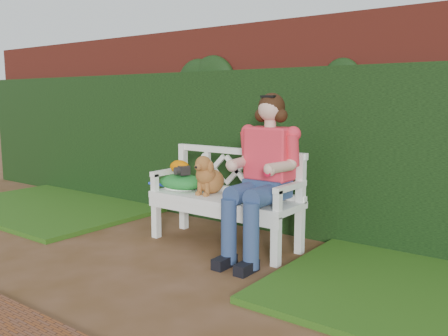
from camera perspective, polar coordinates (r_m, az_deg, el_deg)
The scene contains 11 objects.
ground at distance 4.16m, azimuth -11.03°, elevation -11.48°, with size 60.00×60.00×0.00m, color #492E14.
brick_wall at distance 5.37m, azimuth 3.83°, elevation 5.17°, with size 10.00×0.30×2.20m, color maroon.
ivy_hedge at distance 5.21m, azimuth 2.49°, elevation 2.33°, with size 10.00×0.18×1.70m, color #1D3D14.
grass_left at distance 6.52m, azimuth -19.45°, elevation -4.27°, with size 2.60×2.00×0.05m, color #244B14.
garden_bench at distance 4.56m, azimuth 0.00°, elevation -6.35°, with size 1.58×0.60×0.48m, color white, non-canonical shape.
seated_woman at distance 4.18m, azimuth 5.13°, elevation -0.98°, with size 0.61×0.81×1.45m, color #CD3052, non-canonical shape.
dog at distance 4.58m, azimuth -1.77°, elevation -0.76°, with size 0.26×0.35×0.39m, color #A15624, non-canonical shape.
tennis_racket at distance 4.89m, azimuth -5.72°, elevation -2.33°, with size 0.62×0.26×0.03m, color white, non-canonical shape.
green_bag at distance 4.85m, azimuth -5.21°, elevation -1.63°, with size 0.47×0.37×0.16m, color green, non-canonical shape.
camera_item at distance 4.77m, azimuth -4.98°, elevation -0.24°, with size 0.14×0.10×0.09m, color black.
baseball_glove at distance 4.83m, azimuth -5.37°, elevation 0.14°, with size 0.22×0.16×0.14m, color #D36600.
Camera 1 is at (2.92, -2.60, 1.41)m, focal length 38.00 mm.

